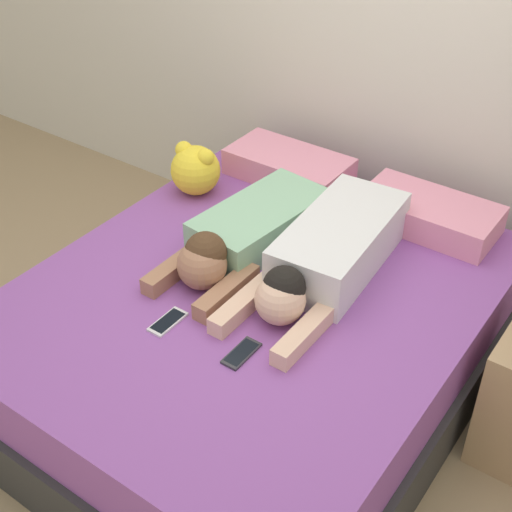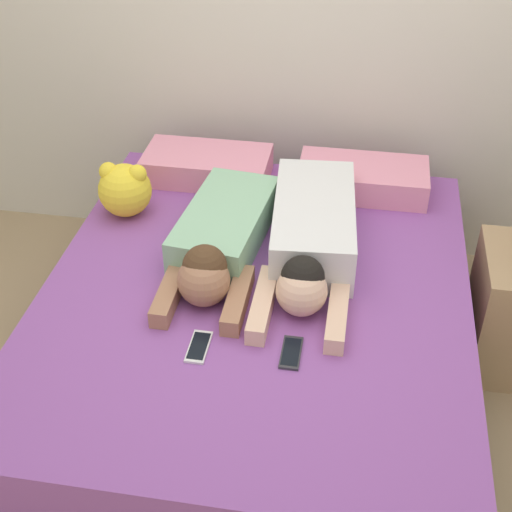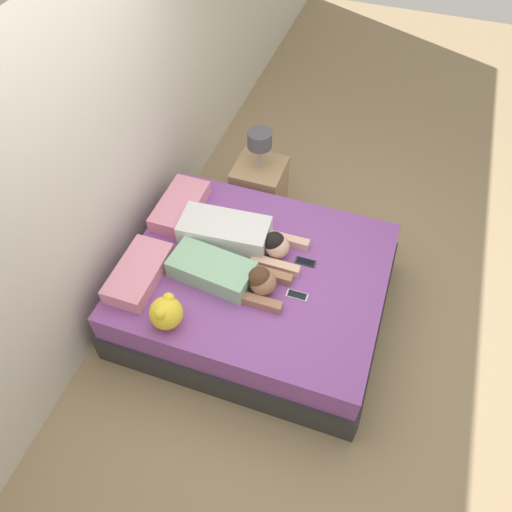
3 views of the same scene
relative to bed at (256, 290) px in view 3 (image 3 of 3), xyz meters
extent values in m
plane|color=#9E8460|center=(0.00, 0.00, -0.27)|extent=(12.00, 12.00, 0.00)
cube|color=beige|center=(0.00, 1.16, 1.03)|extent=(12.00, 0.06, 2.60)
cube|color=#2D2D2D|center=(0.00, 0.00, -0.12)|extent=(1.70, 2.02, 0.29)
cube|color=#8C4C9E|center=(0.00, 0.00, 0.15)|extent=(1.64, 1.96, 0.25)
cube|color=pink|center=(-0.37, 0.79, 0.34)|extent=(0.59, 0.31, 0.13)
cube|color=pink|center=(0.37, 0.79, 0.34)|extent=(0.59, 0.31, 0.13)
cube|color=#8CBF99|center=(-0.18, 0.29, 0.36)|extent=(0.37, 0.65, 0.16)
sphere|color=#A37051|center=(-0.18, -0.11, 0.38)|extent=(0.20, 0.20, 0.20)
sphere|color=#4C331E|center=(-0.18, -0.09, 0.42)|extent=(0.17, 0.17, 0.17)
cube|color=#A37051|center=(-0.31, -0.13, 0.31)|extent=(0.07, 0.34, 0.07)
cube|color=#A37051|center=(-0.05, -0.13, 0.31)|extent=(0.07, 0.34, 0.07)
cube|color=silver|center=(0.19, 0.32, 0.38)|extent=(0.38, 0.72, 0.21)
sphere|color=beige|center=(0.19, -0.11, 0.37)|extent=(0.19, 0.19, 0.19)
sphere|color=black|center=(0.19, -0.08, 0.42)|extent=(0.16, 0.16, 0.16)
cube|color=beige|center=(0.05, -0.14, 0.31)|extent=(0.07, 0.38, 0.07)
cube|color=beige|center=(0.32, -0.14, 0.31)|extent=(0.07, 0.38, 0.07)
cube|color=silver|center=(-0.14, -0.37, 0.28)|extent=(0.07, 0.16, 0.01)
cube|color=black|center=(-0.14, -0.37, 0.29)|extent=(0.06, 0.14, 0.00)
cube|color=#2D2D33|center=(0.18, -0.34, 0.28)|extent=(0.07, 0.16, 0.01)
cube|color=black|center=(0.18, -0.34, 0.29)|extent=(0.06, 0.14, 0.00)
sphere|color=yellow|center=(-0.65, 0.43, 0.39)|extent=(0.23, 0.23, 0.23)
sphere|color=yellow|center=(-0.72, 0.43, 0.48)|extent=(0.08, 0.08, 0.08)
sphere|color=yellow|center=(-0.59, 0.43, 0.48)|extent=(0.08, 0.08, 0.08)
cube|color=tan|center=(1.12, 0.35, 0.01)|extent=(0.45, 0.45, 0.55)
cylinder|color=#999999|center=(1.12, 0.35, 0.40)|extent=(0.03, 0.03, 0.22)
cylinder|color=#4C4C51|center=(1.12, 0.35, 0.59)|extent=(0.22, 0.22, 0.15)
camera|label=1|loc=(1.28, -1.79, 2.04)|focal=50.00mm
camera|label=2|loc=(0.35, -2.12, 2.01)|focal=50.00mm
camera|label=3|loc=(-2.21, -0.76, 3.28)|focal=35.00mm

